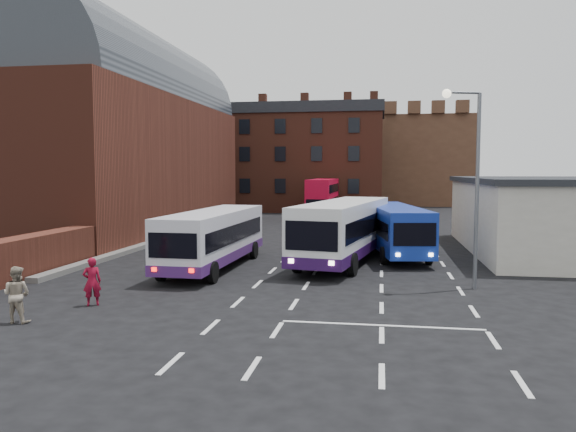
% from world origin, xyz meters
% --- Properties ---
extents(ground, '(180.00, 180.00, 0.00)m').
position_xyz_m(ground, '(0.00, 0.00, 0.00)').
color(ground, black).
extents(railway_station, '(12.00, 28.00, 16.00)m').
position_xyz_m(railway_station, '(-15.50, 21.00, 7.64)').
color(railway_station, '#602B1E').
rests_on(railway_station, ground).
extents(forecourt_wall, '(1.20, 10.00, 1.80)m').
position_xyz_m(forecourt_wall, '(-10.20, 2.00, 0.90)').
color(forecourt_wall, '#602B1E').
rests_on(forecourt_wall, ground).
extents(cream_building, '(10.40, 16.40, 4.25)m').
position_xyz_m(cream_building, '(15.00, 14.00, 2.16)').
color(cream_building, beige).
rests_on(cream_building, ground).
extents(brick_terrace, '(22.00, 10.00, 11.00)m').
position_xyz_m(brick_terrace, '(-6.00, 46.00, 5.50)').
color(brick_terrace, brown).
rests_on(brick_terrace, ground).
extents(castle_keep, '(22.00, 22.00, 12.00)m').
position_xyz_m(castle_keep, '(6.00, 66.00, 6.00)').
color(castle_keep, brown).
rests_on(castle_keep, ground).
extents(bus_white_outbound, '(2.74, 10.04, 2.72)m').
position_xyz_m(bus_white_outbound, '(-2.89, 5.88, 1.61)').
color(bus_white_outbound, silver).
rests_on(bus_white_outbound, ground).
extents(bus_white_inbound, '(4.48, 11.55, 3.08)m').
position_xyz_m(bus_white_inbound, '(3.10, 8.63, 1.82)').
color(bus_white_inbound, white).
rests_on(bus_white_inbound, ground).
extents(bus_blue, '(3.81, 10.08, 2.69)m').
position_xyz_m(bus_blue, '(5.68, 11.44, 1.59)').
color(bus_blue, '#1531A4').
rests_on(bus_blue, ground).
extents(bus_red_double, '(2.56, 9.62, 3.83)m').
position_xyz_m(bus_red_double, '(-0.69, 35.13, 2.04)').
color(bus_red_double, red).
rests_on(bus_red_double, ground).
extents(street_lamp, '(1.51, 0.65, 7.71)m').
position_xyz_m(street_lamp, '(8.34, 2.84, 4.65)').
color(street_lamp, slate).
rests_on(street_lamp, ground).
extents(pedestrian_red, '(0.73, 0.65, 1.67)m').
position_xyz_m(pedestrian_red, '(-4.81, -2.09, 0.84)').
color(pedestrian_red, maroon).
rests_on(pedestrian_red, ground).
extents(pedestrian_beige, '(0.85, 0.66, 1.73)m').
position_xyz_m(pedestrian_beige, '(-5.97, -4.47, 0.87)').
color(pedestrian_beige, tan).
rests_on(pedestrian_beige, ground).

